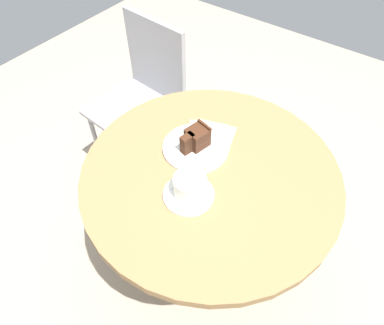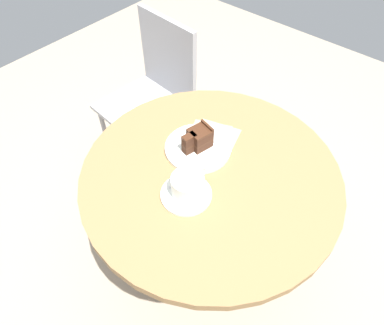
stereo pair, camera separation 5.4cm
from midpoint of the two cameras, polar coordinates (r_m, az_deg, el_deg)
The scene contains 10 objects.
ground_plane at distance 1.70m, azimuth 3.08°, elevation -16.24°, with size 4.40×4.40×0.01m, color gray.
cafe_table at distance 1.19m, azimuth 4.22°, elevation -4.80°, with size 0.85×0.85×0.68m.
saucer at distance 1.05m, azimuth 0.39°, elevation -5.26°, with size 0.16×0.16×0.01m.
coffee_cup at distance 1.02m, azimuth 0.99°, elevation -3.85°, with size 0.13×0.10×0.07m.
teaspoon at distance 1.07m, azimuth 0.67°, elevation -3.22°, with size 0.09×0.05×0.00m.
cake_plate at distance 1.17m, azimuth 2.32°, elevation 2.43°, with size 0.23×0.23×0.01m.
cake_slice at distance 1.14m, azimuth 2.43°, elevation 3.99°, with size 0.11×0.08×0.08m.
fork at distance 1.17m, azimuth 5.62°, elevation 3.09°, with size 0.04×0.15×0.00m.
napkin at distance 1.21m, azimuth 4.65°, elevation 4.21°, with size 0.19×0.20×0.00m.
cafe_chair at distance 1.73m, azimuth -5.21°, elevation 12.06°, with size 0.41×0.41×0.82m.
Camera 2 is at (-0.56, -0.40, 1.54)m, focal length 32.00 mm.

